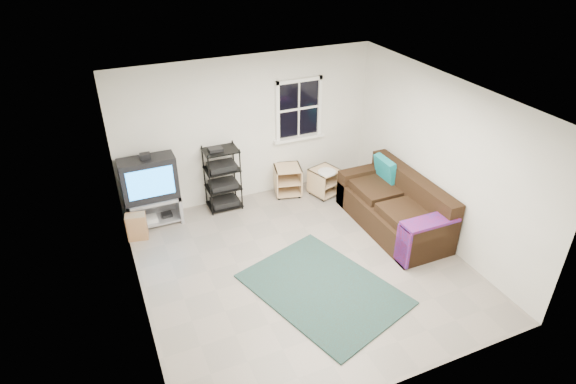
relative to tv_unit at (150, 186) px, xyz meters
name	(u,v)px	position (x,y,z in m)	size (l,w,h in m)	color
room	(299,113)	(2.76, 0.21, 0.76)	(4.60, 4.62, 4.60)	gray
tv_unit	(150,186)	(0.00, 0.00, 0.00)	(0.89, 0.44, 1.30)	#A2A2AA
av_rack	(223,182)	(1.22, 0.01, -0.21)	(0.58, 0.42, 1.17)	black
side_table_left	(287,179)	(2.45, 0.03, -0.42)	(0.57, 0.57, 0.56)	tan
side_table_right	(324,180)	(3.05, -0.28, -0.42)	(0.58, 0.58, 0.53)	tan
sofa	(395,208)	(3.65, -1.70, -0.37)	(0.95, 2.14, 0.98)	black
shag_rug	(323,289)	(1.85, -2.65, -0.70)	(1.54, 2.12, 0.03)	black
paper_bag	(137,227)	(-0.34, -0.35, -0.49)	(0.31, 0.20, 0.44)	#A5794A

